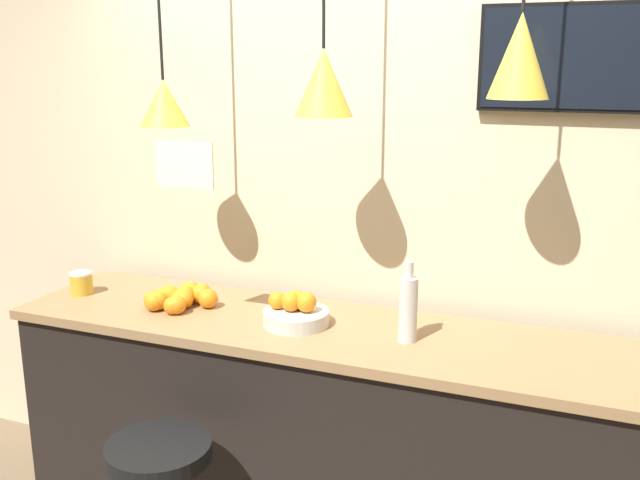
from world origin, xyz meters
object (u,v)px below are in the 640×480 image
at_px(juice_bottle, 408,308).
at_px(spread_jar, 82,283).
at_px(mounted_tv, 574,58).
at_px(fruit_bowl, 296,312).

height_order(juice_bottle, spread_jar, juice_bottle).
xyz_separation_m(spread_jar, mounted_tv, (1.99, 0.39, 0.97)).
relative_size(fruit_bowl, spread_jar, 2.62).
distance_m(fruit_bowl, juice_bottle, 0.46).
bearing_deg(spread_jar, fruit_bowl, 0.13).
distance_m(juice_bottle, spread_jar, 1.50).
bearing_deg(mounted_tv, fruit_bowl, -157.85).
xyz_separation_m(fruit_bowl, spread_jar, (-1.04, -0.00, -0.00)).
xyz_separation_m(juice_bottle, spread_jar, (-1.50, 0.00, -0.08)).
relative_size(fruit_bowl, mounted_tv, 0.38).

